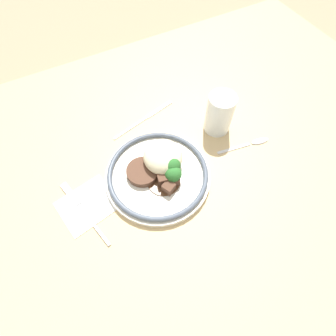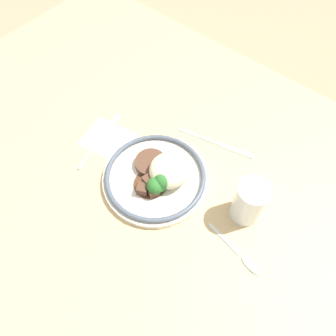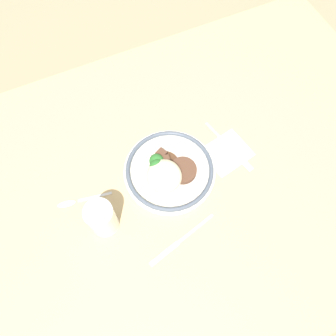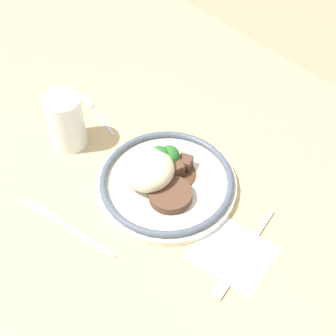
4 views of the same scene
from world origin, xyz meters
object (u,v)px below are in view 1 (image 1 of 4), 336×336
juice_glass (219,115)px  spoon (254,143)px  plate (160,171)px  knife (146,118)px  fork (80,206)px

juice_glass → spoon: juice_glass is taller
plate → knife: bearing=75.4°
knife → fork: bearing=-159.4°
plate → knife: 0.19m
juice_glass → knife: bearing=142.6°
juice_glass → knife: size_ratio=0.55×
plate → fork: (-0.20, 0.01, -0.02)m
plate → knife: plate is taller
knife → spoon: size_ratio=1.37×
fork → juice_glass: bearing=-96.4°
juice_glass → spoon: size_ratio=0.75×
plate → fork: bearing=176.7°
fork → knife: bearing=-69.0°
plate → juice_glass: juice_glass is taller
plate → juice_glass: (0.20, 0.06, 0.03)m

